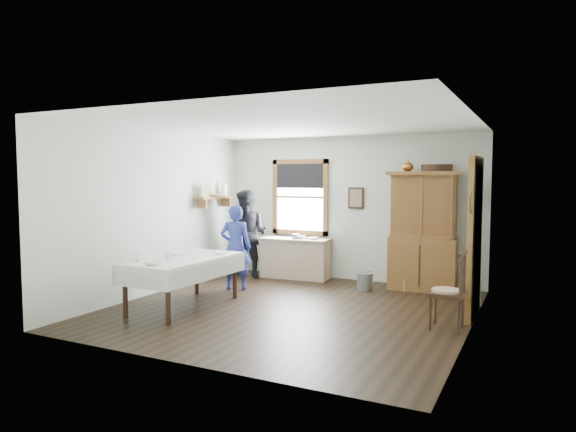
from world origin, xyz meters
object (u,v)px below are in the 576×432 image
at_px(china_hutch, 423,231).
at_px(wicker_basket, 400,284).
at_px(spindle_chair, 447,290).
at_px(figure_dark, 247,237).
at_px(dining_table, 184,283).
at_px(woman_blue, 236,250).
at_px(work_counter, 295,258).
at_px(pail, 365,281).

height_order(china_hutch, wicker_basket, china_hutch).
relative_size(china_hutch, spindle_chair, 2.01).
bearing_deg(wicker_basket, figure_dark, -175.36).
bearing_deg(dining_table, woman_blue, 89.00).
distance_m(work_counter, china_hutch, 2.51).
relative_size(china_hutch, dining_table, 1.09).
height_order(dining_table, wicker_basket, dining_table).
height_order(spindle_chair, woman_blue, woman_blue).
bearing_deg(figure_dark, china_hutch, 5.51).
relative_size(dining_table, spindle_chair, 1.84).
height_order(work_counter, pail, work_counter).
distance_m(pail, woman_blue, 2.29).
bearing_deg(spindle_chair, woman_blue, 171.97).
xyz_separation_m(spindle_chair, woman_blue, (-3.66, 0.80, 0.17)).
bearing_deg(dining_table, spindle_chair, 9.31).
xyz_separation_m(china_hutch, pail, (-0.89, -0.43, -0.87)).
distance_m(china_hutch, spindle_chair, 2.36).
bearing_deg(spindle_chair, china_hutch, 113.49).
height_order(spindle_chair, pail, spindle_chair).
bearing_deg(china_hutch, pail, -156.74).
bearing_deg(dining_table, pail, 48.97).
height_order(wicker_basket, woman_blue, woman_blue).
bearing_deg(dining_table, figure_dark, 98.07).
bearing_deg(wicker_basket, pail, -150.74).
height_order(pail, figure_dark, figure_dark).
xyz_separation_m(china_hutch, woman_blue, (-2.91, -1.37, -0.34)).
xyz_separation_m(china_hutch, wicker_basket, (-0.35, -0.13, -0.92)).
xyz_separation_m(china_hutch, figure_dark, (-3.27, -0.36, -0.23)).
xyz_separation_m(dining_table, spindle_chair, (3.69, 0.60, 0.13)).
bearing_deg(dining_table, china_hutch, 43.45).
xyz_separation_m(china_hutch, spindle_chair, (0.76, -2.17, -0.51)).
relative_size(work_counter, wicker_basket, 4.16).
bearing_deg(spindle_chair, work_counter, 149.90).
distance_m(spindle_chair, woman_blue, 3.75).
height_order(wicker_basket, figure_dark, figure_dark).
relative_size(spindle_chair, pail, 3.45).
relative_size(dining_table, pail, 6.35).
distance_m(work_counter, dining_table, 2.83).
bearing_deg(china_hutch, dining_table, -139.08).
bearing_deg(spindle_chair, pail, 137.60).
relative_size(work_counter, dining_table, 0.72).
relative_size(wicker_basket, woman_blue, 0.24).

